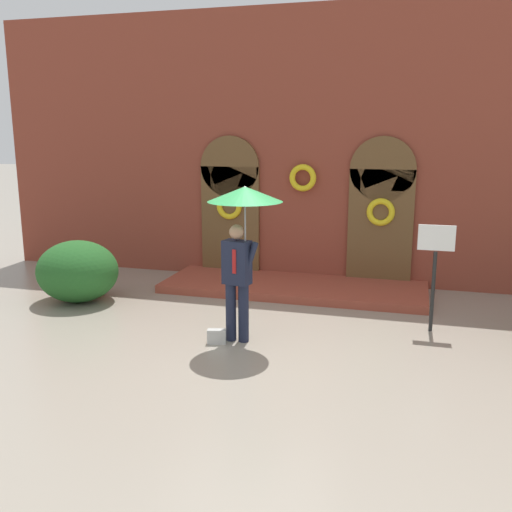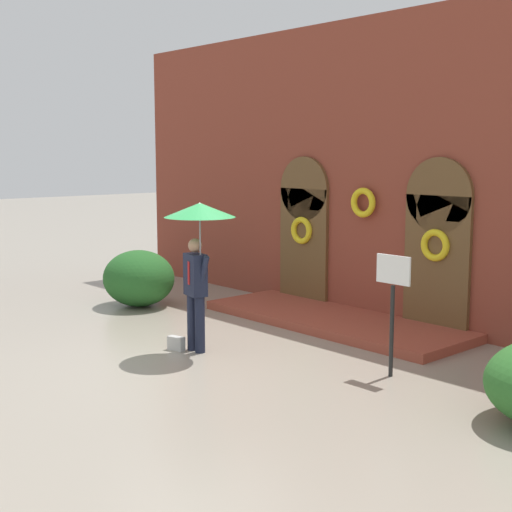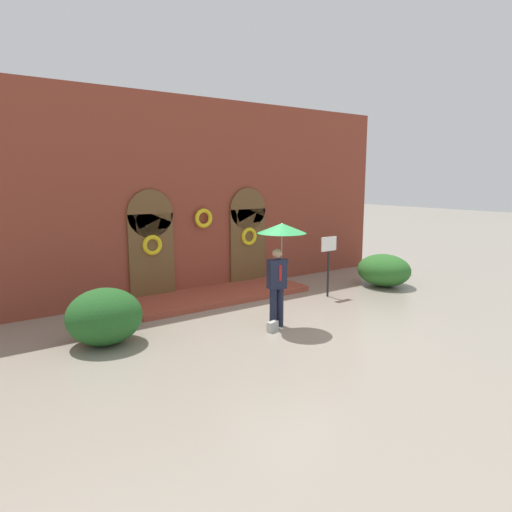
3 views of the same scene
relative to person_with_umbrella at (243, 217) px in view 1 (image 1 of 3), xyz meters
The scene contains 6 objects.
ground_plane 1.92m from the person_with_umbrella, 35.63° to the right, with size 80.00×80.00×0.00m, color gray.
building_facade 4.12m from the person_with_umbrella, 87.91° to the left, with size 14.00×2.30×5.60m.
person_with_umbrella is the anchor object (origin of this frame).
handbag 1.85m from the person_with_umbrella, 151.17° to the right, with size 0.28×0.12×0.22m, color #B7B7B2.
sign_post 3.12m from the person_with_umbrella, 24.52° to the left, with size 0.56×0.06×1.72m.
shrub_left 4.03m from the person_with_umbrella, 161.73° to the left, with size 1.52×1.43×1.15m, color #235B23.
Camera 1 is at (2.26, -7.76, 3.14)m, focal length 40.00 mm.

